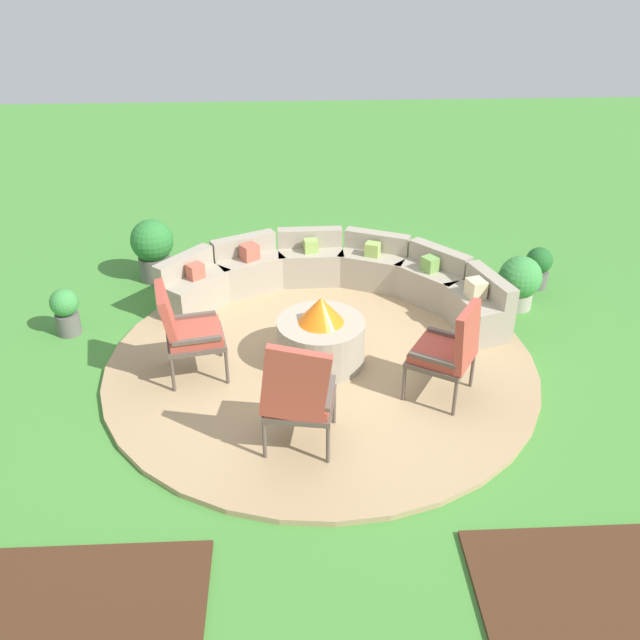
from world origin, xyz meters
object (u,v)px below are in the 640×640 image
curved_stone_bench (338,278)px  lounge_chair_back_left (450,349)px  potted_plant_1 (153,247)px  potted_plant_4 (513,284)px  fire_pit (321,337)px  lounge_chair_front_left (186,329)px  potted_plant_2 (520,281)px  potted_plant_0 (538,266)px  potted_plant_3 (66,310)px  lounge_chair_front_right (298,395)px

curved_stone_bench → lounge_chair_back_left: 2.28m
potted_plant_1 → lounge_chair_back_left: bearing=-40.9°
curved_stone_bench → potted_plant_4: (2.10, -0.25, -0.01)m
fire_pit → curved_stone_bench: 1.43m
lounge_chair_front_left → potted_plant_2: 4.05m
potted_plant_0 → potted_plant_1: size_ratio=0.65×
lounge_chair_back_left → potted_plant_3: lounge_chair_back_left is taller
lounge_chair_back_left → potted_plant_2: bearing=-3.4°
curved_stone_bench → lounge_chair_back_left: lounge_chair_back_left is taller
lounge_chair_front_left → potted_plant_3: 1.81m
lounge_chair_front_right → potted_plant_4: 3.65m
lounge_chair_back_left → potted_plant_3: 4.32m
lounge_chair_front_left → potted_plant_3: bearing=-134.7°
curved_stone_bench → potted_plant_4: bearing=-6.8°
lounge_chair_front_right → potted_plant_2: bearing=52.3°
fire_pit → lounge_chair_back_left: (1.20, -0.66, 0.24)m
lounge_chair_back_left → potted_plant_2: size_ratio=1.55×
lounge_chair_front_right → potted_plant_3: 3.39m
curved_stone_bench → potted_plant_2: (2.18, -0.23, 0.02)m
curved_stone_bench → potted_plant_4: size_ratio=6.79×
potted_plant_3 → curved_stone_bench: bearing=10.7°
lounge_chair_back_left → potted_plant_3: size_ratio=1.82×
potted_plant_2 → fire_pit: bearing=-154.4°
fire_pit → curved_stone_bench: fire_pit is taller
curved_stone_bench → potted_plant_3: bearing=-169.3°
potted_plant_0 → potted_plant_2: bearing=-127.9°
lounge_chair_front_right → potted_plant_3: lounge_chair_front_right is taller
potted_plant_0 → potted_plant_1: potted_plant_1 is taller
curved_stone_bench → fire_pit: bearing=-101.2°
lounge_chair_front_right → lounge_chair_back_left: 1.62m
potted_plant_1 → potted_plant_4: size_ratio=1.39×
potted_plant_2 → potted_plant_4: 0.09m
curved_stone_bench → potted_plant_2: bearing=-6.0°
potted_plant_0 → potted_plant_3: (-5.71, -0.88, 0.02)m
potted_plant_0 → potted_plant_1: 4.95m
curved_stone_bench → lounge_chair_back_left: (0.92, -2.07, 0.27)m
lounge_chair_front_left → lounge_chair_back_left: size_ratio=0.99×
lounge_chair_back_left → potted_plant_2: lounge_chair_back_left is taller
lounge_chair_front_right → potted_plant_1: bearing=126.5°
curved_stone_bench → potted_plant_2: 2.19m
lounge_chair_back_left → potted_plant_4: 2.18m
lounge_chair_front_left → potted_plant_3: size_ratio=1.81×
curved_stone_bench → potted_plant_1: bearing=162.2°
lounge_chair_front_right → fire_pit: bearing=88.4°
potted_plant_4 → potted_plant_1: bearing=167.3°
lounge_chair_front_left → potted_plant_2: lounge_chair_front_left is taller
curved_stone_bench → potted_plant_1: 2.46m
lounge_chair_back_left → potted_plant_0: bearing=-4.2°
lounge_chair_front_right → potted_plant_4: size_ratio=1.96×
curved_stone_bench → potted_plant_1: (-2.34, 0.75, 0.12)m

